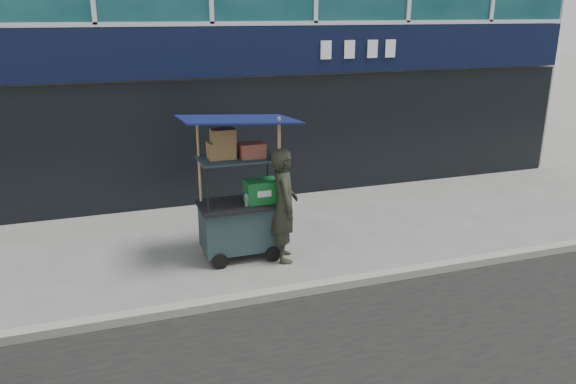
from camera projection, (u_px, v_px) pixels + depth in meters
name	position (u px, v px, depth m)	size (l,w,h in m)	color
ground	(279.00, 290.00, 7.64)	(80.00, 80.00, 0.00)	#63635E
curb	(284.00, 293.00, 7.44)	(80.00, 0.18, 0.12)	gray
vendor_cart	(241.00, 208.00, 8.48)	(1.66, 1.17, 2.23)	#1C2D30
vendor_man	(284.00, 205.00, 8.34)	(0.63, 0.42, 1.74)	#26291E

